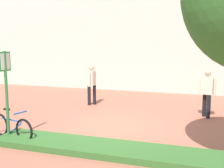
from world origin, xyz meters
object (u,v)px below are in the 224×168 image
at_px(parking_sign_post, 6,83).
at_px(person_casual_tan, 92,82).
at_px(bollard_steel, 209,101).
at_px(person_shirt_white, 207,91).
at_px(bike_at_sign, 12,127).

bearing_deg(parking_sign_post, person_casual_tan, 83.87).
relative_size(parking_sign_post, person_casual_tan, 1.43).
height_order(bollard_steel, person_shirt_white, person_shirt_white).
bearing_deg(person_casual_tan, parking_sign_post, -96.13).
bearing_deg(bike_at_sign, bollard_steel, 42.77).
distance_m(bike_at_sign, person_casual_tan, 4.85).
relative_size(bollard_steel, person_shirt_white, 0.52).
bearing_deg(person_shirt_white, parking_sign_post, -141.39).
bearing_deg(parking_sign_post, bollard_steel, 42.98).
distance_m(parking_sign_post, bike_at_sign, 1.26).
height_order(bike_at_sign, person_casual_tan, person_casual_tan).
relative_size(parking_sign_post, bollard_steel, 2.74).
xyz_separation_m(bollard_steel, person_casual_tan, (-4.83, -0.12, 0.53)).
relative_size(bike_at_sign, person_casual_tan, 0.95).
height_order(bike_at_sign, bollard_steel, bollard_steel).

